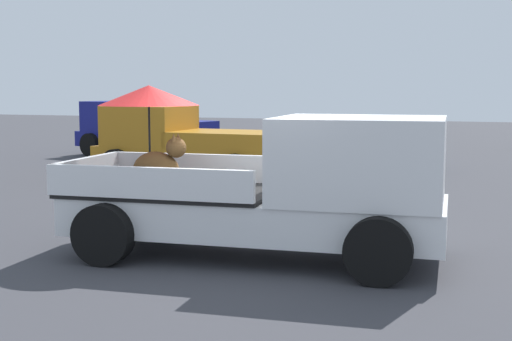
% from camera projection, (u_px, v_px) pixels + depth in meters
% --- Properties ---
extents(ground_plane, '(80.00, 80.00, 0.00)m').
position_uv_depth(ground_plane, '(255.00, 256.00, 9.66)').
color(ground_plane, '#38383D').
extents(pickup_truck_main, '(5.16, 2.51, 2.30)m').
position_uv_depth(pickup_truck_main, '(283.00, 185.00, 9.44)').
color(pickup_truck_main, black).
rests_on(pickup_truck_main, ground).
extents(pickup_truck_red, '(4.90, 2.39, 1.80)m').
position_uv_depth(pickup_truck_red, '(184.00, 143.00, 17.86)').
color(pickup_truck_red, black).
rests_on(pickup_truck_red, ground).
extents(pickup_truck_far, '(5.10, 3.10, 1.80)m').
position_uv_depth(pickup_truck_far, '(141.00, 130.00, 23.48)').
color(pickup_truck_far, black).
rests_on(pickup_truck_far, ground).
extents(parked_sedan_near, '(4.62, 2.88, 1.33)m').
position_uv_depth(parked_sedan_near, '(346.00, 141.00, 20.37)').
color(parked_sedan_near, black).
rests_on(parked_sedan_near, ground).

